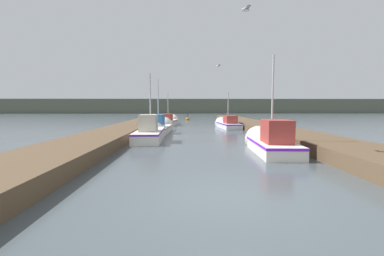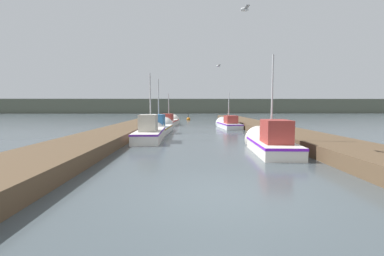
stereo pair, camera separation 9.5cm
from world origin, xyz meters
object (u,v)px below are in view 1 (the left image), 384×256
(fishing_boat_0, at_px, (270,142))
(mooring_piling_1, at_px, (154,121))
(fishing_boat_1, at_px, (151,132))
(fishing_boat_2, at_px, (159,127))
(seagull_lead, at_px, (218,66))
(fishing_boat_4, at_px, (169,121))
(seagull_1, at_px, (246,9))
(mooring_piling_2, at_px, (142,125))
(channel_buoy, at_px, (188,119))
(mooring_piling_0, at_px, (151,122))
(fishing_boat_3, at_px, (227,124))
(mooring_piling_3, at_px, (227,118))

(fishing_boat_0, xyz_separation_m, mooring_piling_1, (-6.90, 13.13, 0.22))
(fishing_boat_1, distance_m, fishing_boat_2, 4.76)
(fishing_boat_2, xyz_separation_m, seagull_lead, (4.24, -3.96, 4.25))
(mooring_piling_1, bearing_deg, fishing_boat_2, -76.34)
(fishing_boat_4, xyz_separation_m, seagull_1, (3.98, -19.70, 4.95))
(fishing_boat_1, distance_m, mooring_piling_2, 4.13)
(fishing_boat_0, relative_size, fishing_boat_1, 0.80)
(channel_buoy, bearing_deg, fishing_boat_1, -96.34)
(fishing_boat_2, height_order, channel_buoy, fishing_boat_2)
(mooring_piling_0, relative_size, seagull_1, 2.23)
(fishing_boat_3, height_order, fishing_boat_4, fishing_boat_4)
(fishing_boat_4, xyz_separation_m, mooring_piling_3, (7.11, 3.39, 0.19))
(fishing_boat_3, relative_size, mooring_piling_1, 3.92)
(mooring_piling_1, bearing_deg, mooring_piling_2, -93.52)
(mooring_piling_1, bearing_deg, fishing_boat_3, -2.29)
(mooring_piling_0, bearing_deg, seagull_lead, -50.69)
(fishing_boat_3, distance_m, mooring_piling_2, 8.56)
(mooring_piling_2, xyz_separation_m, seagull_lead, (5.48, -3.13, 4.02))
(mooring_piling_3, bearing_deg, mooring_piling_0, -133.31)
(fishing_boat_4, bearing_deg, seagull_lead, -66.51)
(fishing_boat_0, xyz_separation_m, fishing_boat_2, (-5.95, 9.22, -0.06))
(fishing_boat_0, xyz_separation_m, seagull_lead, (-1.71, 5.26, 4.19))
(fishing_boat_4, bearing_deg, mooring_piling_3, 30.38)
(fishing_boat_0, relative_size, mooring_piling_2, 3.97)
(fishing_boat_2, bearing_deg, seagull_lead, -39.65)
(fishing_boat_3, xyz_separation_m, fishing_boat_4, (-5.85, 4.37, 0.01))
(fishing_boat_1, relative_size, mooring_piling_1, 4.57)
(fishing_boat_2, height_order, fishing_boat_3, fishing_boat_2)
(fishing_boat_1, xyz_separation_m, mooring_piling_1, (-0.93, 8.68, 0.20))
(fishing_boat_1, height_order, seagull_lead, seagull_lead)
(fishing_boat_3, relative_size, seagull_1, 9.08)
(fishing_boat_0, bearing_deg, channel_buoy, 100.76)
(mooring_piling_2, relative_size, seagull_1, 2.13)
(fishing_boat_0, distance_m, mooring_piling_3, 20.65)
(mooring_piling_3, bearing_deg, channel_buoy, 132.89)
(fishing_boat_1, bearing_deg, fishing_boat_4, 88.04)
(fishing_boat_2, bearing_deg, seagull_1, -66.93)
(mooring_piling_0, relative_size, seagull_lead, 2.23)
(mooring_piling_0, distance_m, mooring_piling_2, 3.33)
(mooring_piling_0, bearing_deg, mooring_piling_3, 46.69)
(fishing_boat_3, distance_m, mooring_piling_3, 7.86)
(fishing_boat_1, bearing_deg, channel_buoy, 82.77)
(fishing_boat_4, distance_m, seagull_1, 20.70)
(mooring_piling_3, xyz_separation_m, seagull_lead, (-3.08, -15.35, 4.06))
(channel_buoy, bearing_deg, fishing_boat_0, -82.13)
(fishing_boat_4, xyz_separation_m, mooring_piling_2, (-1.46, -8.82, 0.23))
(fishing_boat_2, distance_m, fishing_boat_3, 7.07)
(fishing_boat_1, xyz_separation_m, fishing_boat_4, (0.24, 12.76, -0.08))
(fishing_boat_3, bearing_deg, mooring_piling_2, -154.02)
(fishing_boat_0, height_order, mooring_piling_3, fishing_boat_0)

